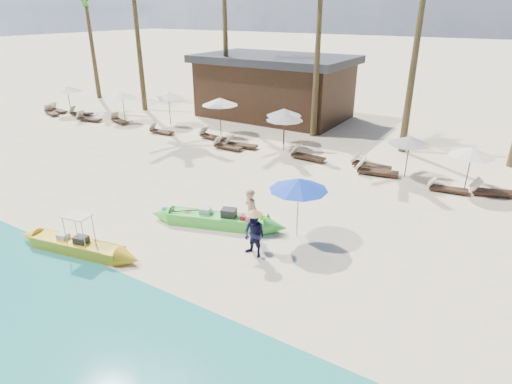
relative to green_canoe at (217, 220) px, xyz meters
The scene contains 30 objects.
ground 1.95m from the green_canoe, 49.10° to the right, with size 240.00×240.00×0.00m, color beige.
wet_sand_strip 6.59m from the green_canoe, 78.91° to the right, with size 240.00×4.50×0.01m, color tan.
green_canoe is the anchor object (origin of this frame).
yellow_canoe 4.75m from the green_canoe, 125.56° to the right, with size 5.25×1.35×1.37m.
tourist 1.54m from the green_canoe, ahead, with size 0.63×0.41×1.73m, color tan.
vendor_green 2.50m from the green_canoe, 24.52° to the right, with size 0.74×0.58×1.53m, color #131436.
blue_umbrella 3.38m from the green_canoe, 17.54° to the left, with size 1.99×1.99×2.15m.
resort_parasol_0 21.90m from the green_canoe, 156.58° to the left, with size 2.00×2.00×2.06m.
lounger_0_left 23.00m from the green_canoe, 158.36° to the left, with size 1.83×0.71×0.61m.
lounger_0_right 22.45m from the green_canoe, 159.81° to the left, with size 1.91×1.08×0.62m.
resort_parasol_1 17.64m from the green_canoe, 148.13° to the left, with size 1.99×1.99×2.05m.
lounger_1_left 20.98m from the green_canoe, 155.40° to the left, with size 1.80×1.09×0.59m.
lounger_1_right 18.83m from the green_canoe, 155.29° to the left, with size 1.93×0.93×0.63m.
resort_parasol_2 15.58m from the green_canoe, 138.40° to the left, with size 2.14×2.14×2.20m.
lounger_2_left 17.26m from the green_canoe, 149.70° to the left, with size 1.89×1.07×0.61m.
resort_parasol_3 12.42m from the green_canoe, 125.48° to the left, with size 2.23×2.23×2.30m.
lounger_3_left 13.32m from the green_canoe, 142.23° to the left, with size 1.70×0.57×0.57m.
lounger_3_right 11.32m from the green_canoe, 128.36° to the left, with size 1.89×0.78×0.62m.
resort_parasol_4 10.79m from the green_canoe, 105.41° to the left, with size 2.02×2.02×2.08m.
lounger_4_left 9.24m from the green_canoe, 123.36° to the left, with size 1.75×0.56×0.59m.
lounger_4_right 9.53m from the green_canoe, 118.81° to the left, with size 1.91×0.87×0.63m.
resort_parasol_5 9.67m from the green_canoe, 103.64° to the left, with size 2.03×2.03×2.09m.
lounger_5_left 8.48m from the green_canoe, 93.35° to the left, with size 1.89×0.64×0.64m.
resort_parasol_6 9.87m from the green_canoe, 62.07° to the left, with size 1.93×1.93×1.99m.
lounger_6_left 8.79m from the green_canoe, 68.22° to the left, with size 2.05×0.91×0.67m.
lounger_6_right 9.30m from the green_canoe, 72.91° to the left, with size 1.98×0.72×0.66m.
resort_parasol_7 11.14m from the green_canoe, 49.38° to the left, with size 1.88×1.88×1.94m.
lounger_7_left 10.12m from the green_canoe, 50.01° to the left, with size 1.70×0.74×0.56m.
lounger_7_right 11.70m from the green_canoe, 45.41° to the left, with size 1.96×1.15×0.64m.
pavilion_west 17.50m from the green_canoe, 112.77° to the left, with size 10.80×6.60×4.30m.
Camera 1 is at (7.23, -9.57, 7.32)m, focal length 30.00 mm.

